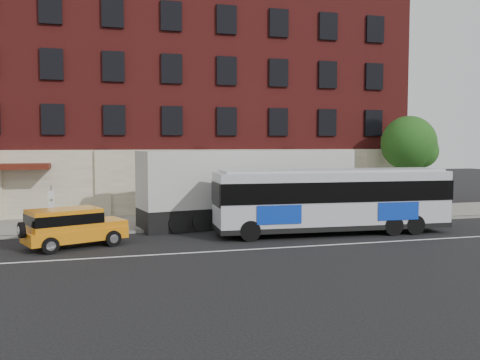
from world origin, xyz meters
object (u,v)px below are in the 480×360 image
object	(u,v)px
street_tree	(409,145)
yellow_suv	(71,225)
city_bus	(333,198)
sign_pole	(51,207)
shipping_container	(250,188)

from	to	relation	value
street_tree	yellow_suv	size ratio (longest dim) A/B	1.35
city_bus	yellow_suv	size ratio (longest dim) A/B	2.61
city_bus	sign_pole	bearing A→B (deg)	167.49
sign_pole	street_tree	distance (m)	22.49
yellow_suv	shipping_container	size ratio (longest dim) A/B	0.36
street_tree	yellow_suv	distance (m)	22.26
shipping_container	street_tree	bearing A→B (deg)	10.56
sign_pole	shipping_container	world-z (taller)	shipping_container
city_bus	shipping_container	xyz separation A→B (m)	(-3.05, 4.18, 0.26)
city_bus	yellow_suv	world-z (taller)	city_bus
sign_pole	city_bus	bearing A→B (deg)	-12.51
city_bus	yellow_suv	bearing A→B (deg)	-179.41
yellow_suv	shipping_container	distance (m)	10.45
shipping_container	city_bus	bearing A→B (deg)	-53.87
sign_pole	city_bus	distance (m)	13.86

